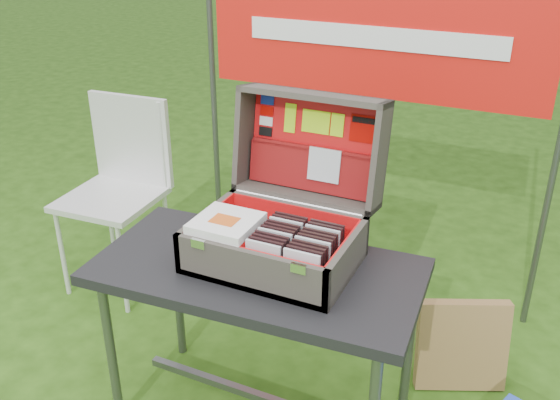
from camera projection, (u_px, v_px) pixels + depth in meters
The scene contains 81 objects.
table at pixel (258, 348), 2.31m from camera, with size 1.13×0.57×0.71m, color black, non-canonical shape.
table_top at pixel (257, 272), 2.16m from camera, with size 1.13×0.57×0.04m, color black.
table_leg_fl at pixel (111, 350), 2.33m from camera, with size 0.04×0.04×0.67m, color #59595B.
table_leg_bl at pixel (178, 289), 2.70m from camera, with size 0.04×0.04×0.67m, color #59595B.
table_leg_br at pixel (408, 355), 2.31m from camera, with size 0.04×0.04×0.67m, color #59595B.
table_brace at pixel (259, 396), 2.41m from camera, with size 0.98×0.03×0.03m, color #59595B.
suitcase at pixel (281, 189), 2.11m from camera, with size 0.55×0.56×0.53m, color #4D4740, non-canonical shape.
suitcase_base_bottom at pixel (274, 261), 2.17m from camera, with size 0.55×0.40×0.02m, color #4D4740.
suitcase_base_wall_front at pixel (249, 271), 1.99m from camera, with size 0.55×0.02×0.15m, color #4D4740.
suitcase_base_wall_back at pixel (296, 222), 2.30m from camera, with size 0.55×0.02×0.15m, color #4D4740.
suitcase_base_wall_left at pixel (208, 229), 2.24m from camera, with size 0.02×0.40×0.15m, color #4D4740.
suitcase_base_wall_right at pixel (347, 262), 2.04m from camera, with size 0.02×0.40×0.15m, color #4D4740.
suitcase_liner_floor at pixel (274, 257), 2.16m from camera, with size 0.51×0.35×0.01m, color red.
suitcase_latch_left at pixel (198, 244), 2.02m from camera, with size 0.05×0.01×0.03m, color silver.
suitcase_latch_right at pixel (299, 269), 1.89m from camera, with size 0.05×0.01×0.03m, color silver.
suitcase_hinge at pixel (297, 203), 2.27m from camera, with size 0.02×0.02×0.50m, color silver.
suitcase_lid_back at pixel (316, 144), 2.33m from camera, with size 0.55×0.40×0.02m, color #4D4740.
suitcase_lid_rim_far at pixel (314, 96), 2.22m from camera, with size 0.55×0.02×0.15m, color #4D4740.
suitcase_lid_rim_near at pixel (305, 195), 2.33m from camera, with size 0.55×0.02×0.15m, color #4D4740.
suitcase_lid_rim_left at pixel (245, 136), 2.38m from camera, with size 0.02×0.40×0.15m, color #4D4740.
suitcase_lid_rim_right at pixel (380, 158), 2.18m from camera, with size 0.02×0.40×0.15m, color #4D4740.
suitcase_lid_liner at pixel (314, 144), 2.32m from camera, with size 0.51×0.35×0.01m, color red.
suitcase_liner_wall_front at pixel (251, 266), 2.00m from camera, with size 0.51×0.01×0.13m, color red.
suitcase_liner_wall_back at pixel (294, 221), 2.28m from camera, with size 0.51×0.01×0.13m, color red.
suitcase_liner_wall_left at pixel (211, 228), 2.23m from camera, with size 0.01×0.35×0.13m, color red.
suitcase_liner_wall_right at pixel (343, 258), 2.04m from camera, with size 0.01×0.35×0.13m, color red.
suitcase_lid_pocket at pixel (311, 169), 2.33m from camera, with size 0.49×0.16×0.03m, color maroon.
suitcase_pocket_edge at pixel (312, 149), 2.30m from camera, with size 0.48×0.02×0.02m, color maroon.
suitcase_pocket_cd at pixel (324, 165), 2.28m from camera, with size 0.12×0.12×0.01m, color silver.
lid_sticker_cc_a at pixel (267, 100), 2.35m from camera, with size 0.05×0.03×0.00m, color #1933B2.
lid_sticker_cc_b at pixel (267, 111), 2.36m from camera, with size 0.05×0.03×0.00m, color #AC0500.
lid_sticker_cc_c at pixel (266, 121), 2.38m from camera, with size 0.05×0.03×0.00m, color white.
lid_sticker_cc_d at pixel (265, 131), 2.39m from camera, with size 0.05×0.03×0.00m, color black.
lid_card_neon_tall at pixel (290, 118), 2.33m from camera, with size 0.04×0.11×0.00m, color #B0EB14.
lid_card_neon_main at pixel (316, 122), 2.29m from camera, with size 0.11×0.08×0.00m, color #B0EB14.
lid_card_neon_small at pixel (337, 125), 2.26m from camera, with size 0.05×0.08×0.00m, color #B0EB14.
lid_sticker_band at pixel (363, 129), 2.22m from camera, with size 0.10×0.10×0.00m, color #AC0500.
lid_sticker_band_bar at pixel (364, 121), 2.21m from camera, with size 0.09×0.02×0.00m, color black.
cd_left_0 at pixel (263, 262), 2.00m from camera, with size 0.12×0.01×0.14m, color silver.
cd_left_1 at pixel (266, 259), 2.01m from camera, with size 0.12×0.01×0.14m, color black.
cd_left_2 at pixel (269, 256), 2.03m from camera, with size 0.12×0.01×0.14m, color black.
cd_left_3 at pixel (272, 253), 2.05m from camera, with size 0.12×0.01×0.14m, color black.
cd_left_4 at pixel (275, 250), 2.07m from camera, with size 0.12×0.01×0.14m, color silver.
cd_left_5 at pixel (278, 247), 2.09m from camera, with size 0.12×0.01×0.14m, color black.
cd_left_6 at pixel (281, 244), 2.10m from camera, with size 0.12×0.01×0.14m, color black.
cd_left_7 at pixel (283, 241), 2.12m from camera, with size 0.12×0.01×0.14m, color black.
cd_left_8 at pixel (286, 238), 2.14m from camera, with size 0.12×0.01×0.14m, color silver.
cd_left_9 at pixel (289, 235), 2.16m from camera, with size 0.12×0.01×0.14m, color black.
cd_left_10 at pixel (291, 233), 2.17m from camera, with size 0.12×0.01×0.14m, color black.
cd_right_0 at pixel (302, 272), 1.95m from camera, with size 0.12×0.01×0.14m, color silver.
cd_right_1 at pixel (304, 268), 1.96m from camera, with size 0.12×0.01×0.14m, color black.
cd_right_2 at pixel (307, 265), 1.98m from camera, with size 0.12×0.01×0.14m, color black.
cd_right_3 at pixel (310, 262), 2.00m from camera, with size 0.12×0.01×0.14m, color black.
cd_right_4 at pixel (312, 259), 2.02m from camera, with size 0.12×0.01×0.14m, color silver.
cd_right_5 at pixel (315, 255), 2.03m from camera, with size 0.12×0.01×0.14m, color black.
cd_right_6 at pixel (317, 252), 2.05m from camera, with size 0.12×0.01×0.14m, color black.
cd_right_7 at pixel (320, 249), 2.07m from camera, with size 0.12×0.01×0.14m, color black.
cd_right_8 at pixel (322, 246), 2.09m from camera, with size 0.12×0.01×0.14m, color silver.
cd_right_9 at pixel (324, 243), 2.11m from camera, with size 0.12×0.01×0.14m, color black.
cd_right_10 at pixel (327, 241), 2.12m from camera, with size 0.12×0.01×0.14m, color black.
songbook_0 at pixel (226, 226), 2.10m from camera, with size 0.21×0.21×0.01m, color white.
songbook_1 at pixel (226, 225), 2.10m from camera, with size 0.21×0.21×0.01m, color white.
songbook_2 at pixel (226, 224), 2.10m from camera, with size 0.21×0.21×0.01m, color white.
songbook_3 at pixel (226, 222), 2.10m from camera, with size 0.21×0.21×0.01m, color white.
songbook_4 at pixel (226, 221), 2.10m from camera, with size 0.21×0.21×0.01m, color white.
songbook_5 at pixel (226, 220), 2.09m from camera, with size 0.21×0.21×0.01m, color white.
songbook_graphic at pixel (224, 220), 2.08m from camera, with size 0.09×0.07×0.00m, color #D85919.
chair at pixel (111, 201), 3.13m from camera, with size 0.45×0.49×0.98m, color silver, non-canonical shape.
chair_seat at pixel (110, 199), 3.12m from camera, with size 0.45×0.45×0.03m, color silver.
chair_backrest at pixel (131, 140), 3.19m from camera, with size 0.45×0.03×0.47m, color silver.
chair_leg_fl at pixel (62, 251), 3.15m from camera, with size 0.02×0.02×0.50m, color silver.
chair_leg_fr at pixel (123, 268), 3.01m from camera, with size 0.02×0.02×0.50m, color silver.
chair_leg_bl at pixel (110, 220), 3.46m from camera, with size 0.02×0.02×0.50m, color silver.
chair_leg_br at pixel (167, 234), 3.31m from camera, with size 0.02×0.02×0.50m, color silver.
chair_upright_left at pixel (102, 136), 3.27m from camera, with size 0.02×0.02×0.47m, color silver.
chair_upright_right at pixel (162, 147), 3.12m from camera, with size 0.02×0.02×0.47m, color silver.
cardboard_box at pixel (462, 345), 2.57m from camera, with size 0.37×0.06×0.39m, color #A67E43.
banner_post_left at pixel (214, 109), 3.32m from camera, with size 0.03×0.03×1.70m, color #59595B.
banner_post_right at pixel (556, 159), 2.67m from camera, with size 0.03×0.03×1.70m, color #59595B.
banner at pixel (372, 37), 2.80m from camera, with size 1.60×0.01×0.55m, color red.
banner_text at pixel (371, 37), 2.79m from camera, with size 1.20×0.00×0.10m, color white.
Camera 1 is at (0.83, -1.65, 1.85)m, focal length 40.00 mm.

